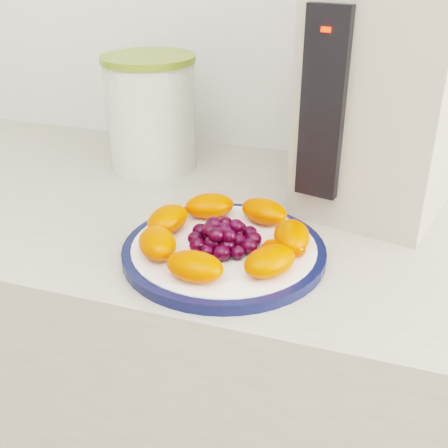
% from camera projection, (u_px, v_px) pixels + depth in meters
% --- Properties ---
extents(counter, '(3.50, 0.60, 0.90)m').
position_uv_depth(counter, '(281.00, 424.00, 1.09)').
color(counter, '#B1AA97').
rests_on(counter, floor).
extents(cabinet_face, '(3.48, 0.58, 0.84)m').
position_uv_depth(cabinet_face, '(280.00, 435.00, 1.11)').
color(cabinet_face, brown).
rests_on(cabinet_face, floor).
extents(plate_rim, '(0.28, 0.28, 0.01)m').
position_uv_depth(plate_rim, '(224.00, 251.00, 0.78)').
color(plate_rim, '#0C133A').
rests_on(plate_rim, counter).
extents(plate_face, '(0.26, 0.26, 0.02)m').
position_uv_depth(plate_face, '(224.00, 251.00, 0.78)').
color(plate_face, white).
rests_on(plate_face, counter).
extents(canister, '(0.18, 0.18, 0.20)m').
position_uv_depth(canister, '(151.00, 116.00, 1.04)').
color(canister, '#3D601F').
rests_on(canister, counter).
extents(canister_lid, '(0.18, 0.18, 0.01)m').
position_uv_depth(canister_lid, '(148.00, 59.00, 1.00)').
color(canister_lid, olive).
rests_on(canister_lid, canister).
extents(appliance_body, '(0.27, 0.33, 0.36)m').
position_uv_depth(appliance_body, '(392.00, 92.00, 0.87)').
color(appliance_body, '#ADA794').
rests_on(appliance_body, counter).
extents(appliance_panel, '(0.07, 0.03, 0.27)m').
position_uv_depth(appliance_panel, '(323.00, 106.00, 0.78)').
color(appliance_panel, black).
rests_on(appliance_panel, appliance_body).
extents(appliance_led, '(0.01, 0.01, 0.01)m').
position_uv_depth(appliance_led, '(326.00, 29.00, 0.73)').
color(appliance_led, '#FF0C05').
rests_on(appliance_led, appliance_panel).
extents(fruit_plate, '(0.24, 0.24, 0.04)m').
position_uv_depth(fruit_plate, '(225.00, 235.00, 0.77)').
color(fruit_plate, '#FD3400').
rests_on(fruit_plate, plate_face).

